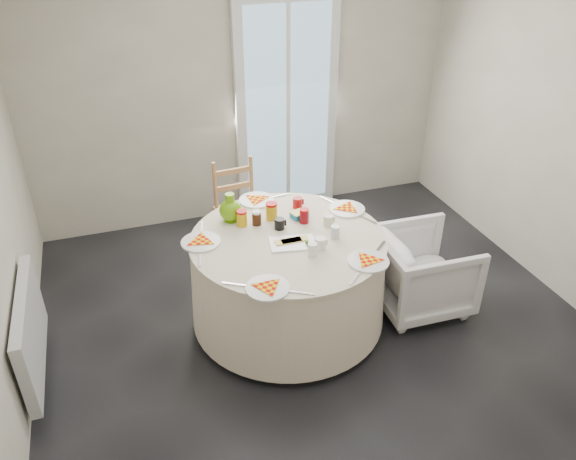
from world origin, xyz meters
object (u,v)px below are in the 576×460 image
object	(u,v)px
wooden_chair	(240,208)
green_pitcher	(230,204)
table	(288,280)
radiator	(31,331)
armchair	(423,263)

from	to	relation	value
wooden_chair	green_pitcher	distance (m)	0.79
wooden_chair	green_pitcher	xyz separation A→B (m)	(-0.22, -0.64, 0.40)
table	wooden_chair	xyz separation A→B (m)	(-0.09, 1.01, 0.09)
radiator	table	distance (m)	1.76
radiator	armchair	distance (m)	2.80
armchair	wooden_chair	bearing A→B (deg)	46.33
table	green_pitcher	size ratio (longest dim) A/B	6.69
green_pitcher	radiator	bearing A→B (deg)	-177.79
table	green_pitcher	xyz separation A→B (m)	(-0.32, 0.37, 0.49)
wooden_chair	green_pitcher	bearing A→B (deg)	-114.30
armchair	table	bearing A→B (deg)	83.82
radiator	wooden_chair	size ratio (longest dim) A/B	1.15
armchair	green_pitcher	xyz separation A→B (m)	(-1.35, 0.52, 0.48)
table	wooden_chair	bearing A→B (deg)	95.28
radiator	wooden_chair	world-z (taller)	wooden_chair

